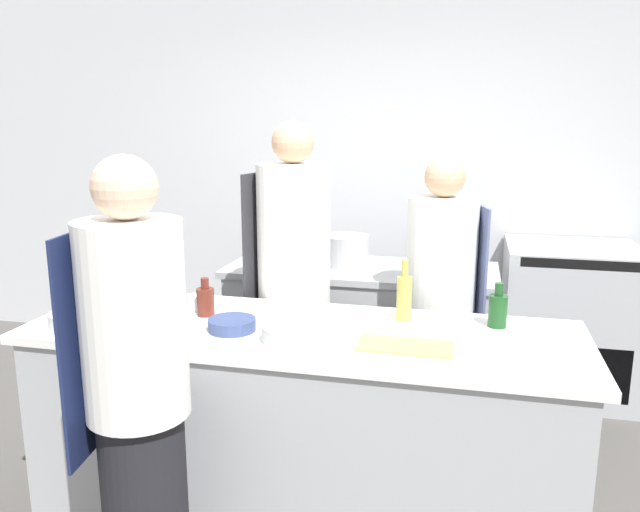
% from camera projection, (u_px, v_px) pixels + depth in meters
% --- Properties ---
extents(ground_plane, '(16.00, 16.00, 0.00)m').
position_uv_depth(ground_plane, '(303.00, 511.00, 2.94)').
color(ground_plane, '#4C4947').
extents(wall_back, '(8.00, 0.06, 2.80)m').
position_uv_depth(wall_back, '(376.00, 175.00, 4.66)').
color(wall_back, silver).
rests_on(wall_back, ground_plane).
extents(prep_counter, '(2.44, 0.79, 0.91)m').
position_uv_depth(prep_counter, '(302.00, 422.00, 2.84)').
color(prep_counter, '#A8AAAF').
rests_on(prep_counter, ground_plane).
extents(pass_counter, '(1.66, 0.69, 0.91)m').
position_uv_depth(pass_counter, '(360.00, 336.00, 3.97)').
color(pass_counter, '#A8AAAF').
rests_on(pass_counter, ground_plane).
extents(oven_range, '(0.83, 0.74, 1.00)m').
position_uv_depth(oven_range, '(567.00, 320.00, 4.14)').
color(oven_range, '#A8AAAF').
rests_on(oven_range, ground_plane).
extents(chef_at_prep_near, '(0.39, 0.38, 1.70)m').
position_uv_depth(chef_at_prep_near, '(138.00, 395.00, 2.21)').
color(chef_at_prep_near, black).
rests_on(chef_at_prep_near, ground_plane).
extents(chef_at_stove, '(0.42, 0.40, 1.62)m').
position_uv_depth(chef_at_stove, '(440.00, 311.00, 3.32)').
color(chef_at_stove, black).
rests_on(chef_at_stove, ground_plane).
extents(chef_at_pass_far, '(0.43, 0.42, 1.80)m').
position_uv_depth(chef_at_pass_far, '(294.00, 292.00, 3.34)').
color(chef_at_pass_far, black).
rests_on(chef_at_pass_far, ground_plane).
extents(bottle_olive_oil, '(0.07, 0.07, 0.28)m').
position_uv_depth(bottle_olive_oil, '(404.00, 296.00, 2.83)').
color(bottle_olive_oil, '#B2A84C').
rests_on(bottle_olive_oil, prep_counter).
extents(bottle_vinegar, '(0.08, 0.08, 0.20)m').
position_uv_depth(bottle_vinegar, '(498.00, 310.00, 2.74)').
color(bottle_vinegar, '#19471E').
rests_on(bottle_vinegar, prep_counter).
extents(bottle_wine, '(0.08, 0.08, 0.18)m').
position_uv_depth(bottle_wine, '(205.00, 301.00, 2.90)').
color(bottle_wine, '#5B2319').
rests_on(bottle_wine, prep_counter).
extents(bowl_mixing_large, '(0.22, 0.22, 0.07)m').
position_uv_depth(bowl_mixing_large, '(74.00, 319.00, 2.76)').
color(bowl_mixing_large, '#B7BABC').
rests_on(bowl_mixing_large, prep_counter).
extents(bowl_prep_small, '(0.21, 0.21, 0.05)m').
position_uv_depth(bowl_prep_small, '(232.00, 325.00, 2.71)').
color(bowl_prep_small, navy).
rests_on(bowl_prep_small, prep_counter).
extents(bowl_ceramic_blue, '(0.26, 0.26, 0.07)m').
position_uv_depth(bowl_ceramic_blue, '(294.00, 333.00, 2.57)').
color(bowl_ceramic_blue, '#B7BABC').
rests_on(bowl_ceramic_blue, prep_counter).
extents(bowl_wooden_salad, '(0.25, 0.25, 0.08)m').
position_uv_depth(bowl_wooden_salad, '(157.00, 300.00, 3.03)').
color(bowl_wooden_salad, navy).
rests_on(bowl_wooden_salad, prep_counter).
extents(cup, '(0.08, 0.08, 0.08)m').
position_uv_depth(cup, '(195.00, 303.00, 2.98)').
color(cup, white).
rests_on(cup, prep_counter).
extents(cutting_board, '(0.39, 0.19, 0.01)m').
position_uv_depth(cutting_board, '(405.00, 346.00, 2.51)').
color(cutting_board, tan).
rests_on(cutting_board, prep_counter).
extents(stockpot, '(0.29, 0.29, 0.19)m').
position_uv_depth(stockpot, '(346.00, 250.00, 3.92)').
color(stockpot, '#A8AAAF').
rests_on(stockpot, pass_counter).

